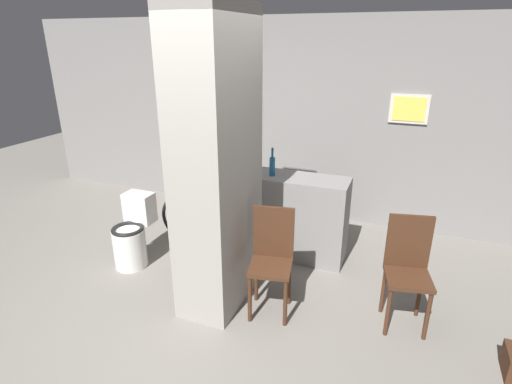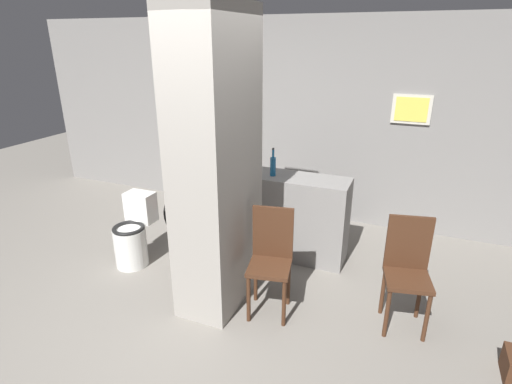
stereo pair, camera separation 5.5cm
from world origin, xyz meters
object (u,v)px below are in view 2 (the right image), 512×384
(toilet, at_px, (133,235))
(bicycle, at_px, (223,224))
(bottle_tall, at_px, (273,165))
(chair_near_pillar, at_px, (271,257))
(chair_by_doorway, at_px, (407,268))

(toilet, relative_size, bicycle, 0.47)
(bottle_tall, bearing_deg, chair_near_pillar, -70.71)
(toilet, relative_size, chair_near_pillar, 0.79)
(chair_by_doorway, distance_m, bottle_tall, 1.71)
(toilet, bearing_deg, chair_by_doorway, 1.16)
(chair_near_pillar, distance_m, chair_by_doorway, 1.15)
(toilet, distance_m, chair_by_doorway, 2.79)
(chair_by_doorway, xyz_separation_m, bottle_tall, (-1.46, 0.72, 0.52))
(toilet, height_order, bicycle, toilet)
(chair_by_doorway, relative_size, bottle_tall, 3.11)
(chair_near_pillar, bearing_deg, bicycle, 126.14)
(bicycle, xyz_separation_m, bottle_tall, (0.55, 0.13, 0.73))
(chair_by_doorway, distance_m, bicycle, 2.10)
(chair_near_pillar, height_order, bottle_tall, bottle_tall)
(chair_near_pillar, bearing_deg, bottle_tall, 98.52)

